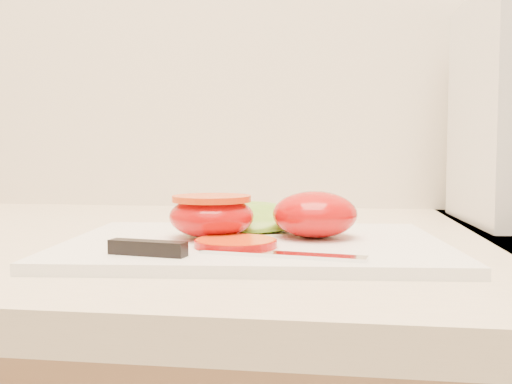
# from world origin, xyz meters

# --- Properties ---
(cutting_board) EXTENTS (0.38, 0.29, 0.01)m
(cutting_board) POSITION_xyz_m (-0.07, 1.58, 0.94)
(cutting_board) COLOR white
(cutting_board) RESTS_ON counter
(tomato_half_dome) EXTENTS (0.08, 0.08, 0.05)m
(tomato_half_dome) POSITION_xyz_m (-0.01, 1.60, 0.96)
(tomato_half_dome) COLOR #BC0506
(tomato_half_dome) RESTS_ON cutting_board
(tomato_half_cut) EXTENTS (0.08, 0.08, 0.04)m
(tomato_half_cut) POSITION_xyz_m (-0.11, 1.58, 0.96)
(tomato_half_cut) COLOR #BC0506
(tomato_half_cut) RESTS_ON cutting_board
(tomato_slice_0) EXTENTS (0.07, 0.07, 0.01)m
(tomato_slice_0) POSITION_xyz_m (-0.08, 1.53, 0.94)
(tomato_slice_0) COLOR #E05C14
(tomato_slice_0) RESTS_ON cutting_board
(lettuce_leaf_0) EXTENTS (0.14, 0.10, 0.02)m
(lettuce_leaf_0) POSITION_xyz_m (-0.09, 1.65, 0.95)
(lettuce_leaf_0) COLOR #85B530
(lettuce_leaf_0) RESTS_ON cutting_board
(knife) EXTENTS (0.21, 0.04, 0.01)m
(knife) POSITION_xyz_m (-0.10, 1.48, 0.94)
(knife) COLOR silver
(knife) RESTS_ON cutting_board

